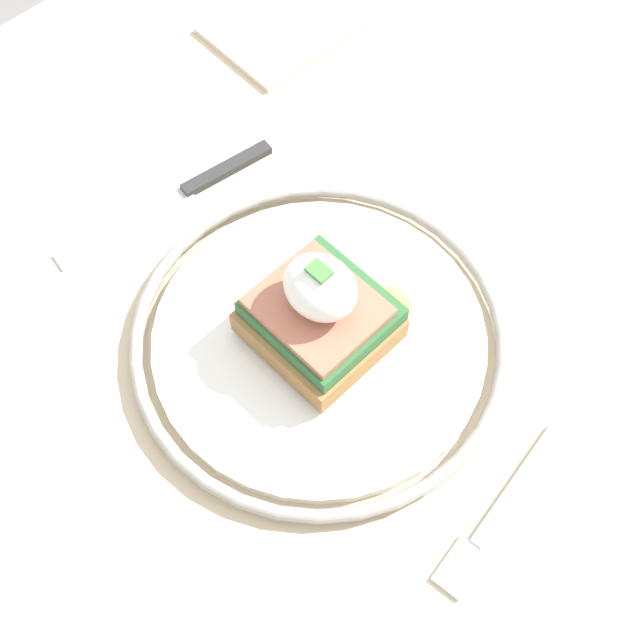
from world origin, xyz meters
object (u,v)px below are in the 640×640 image
object	(u,v)px
napkin	(281,28)
fork	(496,515)
knife	(182,194)
plate	(320,338)
sandwich	(320,311)

from	to	relation	value
napkin	fork	bearing A→B (deg)	153.66
fork	knife	distance (m)	0.36
knife	fork	bearing A→B (deg)	176.18
plate	napkin	size ratio (longest dim) A/B	2.21
sandwich	napkin	size ratio (longest dim) A/B	0.89
fork	napkin	bearing A→B (deg)	-26.34
fork	knife	world-z (taller)	knife
napkin	knife	bearing A→B (deg)	114.16
plate	napkin	world-z (taller)	plate
sandwich	napkin	world-z (taller)	sandwich
sandwich	fork	xyz separation A→B (m)	(-0.18, 0.01, -0.04)
plate	knife	world-z (taller)	plate
knife	plate	bearing A→B (deg)	175.12
plate	sandwich	size ratio (longest dim) A/B	2.50
plate	napkin	bearing A→B (deg)	-38.32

